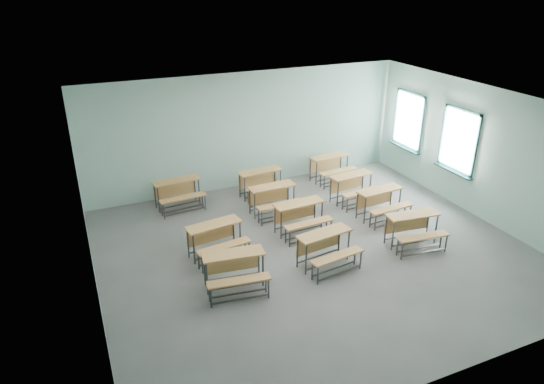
{
  "coord_description": "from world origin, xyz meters",
  "views": [
    {
      "loc": [
        -4.49,
        -8.0,
        5.56
      ],
      "look_at": [
        -0.49,
        1.2,
        1.0
      ],
      "focal_mm": 32.0,
      "sensor_mm": 36.0,
      "label": 1
    }
  ],
  "objects": [
    {
      "name": "room",
      "position": [
        0.08,
        0.03,
        1.6
      ],
      "size": [
        9.04,
        8.04,
        3.24
      ],
      "color": "slate",
      "rests_on": "ground"
    },
    {
      "name": "desk_unit_r0c0",
      "position": [
        -2.06,
        -0.63,
        0.49
      ],
      "size": [
        1.27,
        0.94,
        0.73
      ],
      "rotation": [
        0.0,
        0.0,
        -0.13
      ],
      "color": "#BC8244",
      "rests_on": "ground"
    },
    {
      "name": "desk_unit_r0c1",
      "position": [
        -0.07,
        -0.62,
        0.49
      ],
      "size": [
        1.27,
        0.94,
        0.73
      ],
      "rotation": [
        0.0,
        0.0,
        0.13
      ],
      "color": "#BC8244",
      "rests_on": "ground"
    },
    {
      "name": "desk_unit_r0c2",
      "position": [
        2.1,
        -0.66,
        0.49
      ],
      "size": [
        1.26,
        0.92,
        0.73
      ],
      "rotation": [
        0.0,
        0.0,
        -0.11
      ],
      "color": "#BC8244",
      "rests_on": "ground"
    },
    {
      "name": "desk_unit_r1c0",
      "position": [
        -2.02,
        0.64,
        0.49
      ],
      "size": [
        1.27,
        0.94,
        0.73
      ],
      "rotation": [
        0.0,
        0.0,
        0.14
      ],
      "color": "#BC8244",
      "rests_on": "ground"
    },
    {
      "name": "desk_unit_r1c1",
      "position": [
        0.08,
        0.85,
        0.49
      ],
      "size": [
        1.21,
        0.85,
        0.73
      ],
      "rotation": [
        0.0,
        0.0,
        0.05
      ],
      "color": "#BC8244",
      "rests_on": "ground"
    },
    {
      "name": "desk_unit_r1c2",
      "position": [
        2.23,
        0.73,
        0.49
      ],
      "size": [
        1.24,
        0.88,
        0.73
      ],
      "rotation": [
        0.0,
        0.0,
        0.08
      ],
      "color": "#BC8244",
      "rests_on": "ground"
    },
    {
      "name": "desk_unit_r2c1",
      "position": [
        -0.11,
        1.98,
        0.49
      ],
      "size": [
        1.2,
        0.83,
        0.73
      ],
      "rotation": [
        0.0,
        0.0,
        0.04
      ],
      "color": "#BC8244",
      "rests_on": "ground"
    },
    {
      "name": "desk_unit_r2c2",
      "position": [
        2.11,
        1.82,
        0.49
      ],
      "size": [
        1.26,
        0.92,
        0.73
      ],
      "rotation": [
        0.0,
        0.0,
        0.11
      ],
      "color": "#BC8244",
      "rests_on": "ground"
    },
    {
      "name": "desk_unit_r3c0",
      "position": [
        -2.2,
        3.29,
        0.49
      ],
      "size": [
        1.24,
        0.89,
        0.73
      ],
      "rotation": [
        0.0,
        0.0,
        0.09
      ],
      "color": "#BC8244",
      "rests_on": "ground"
    },
    {
      "name": "desk_unit_r3c1",
      "position": [
        0.01,
        3.04,
        0.49
      ],
      "size": [
        1.23,
        0.88,
        0.73
      ],
      "rotation": [
        0.0,
        0.0,
        0.08
      ],
      "color": "#BC8244",
      "rests_on": "ground"
    },
    {
      "name": "desk_unit_r3c2",
      "position": [
        2.28,
        3.29,
        0.49
      ],
      "size": [
        1.24,
        0.89,
        0.73
      ],
      "rotation": [
        0.0,
        0.0,
        0.09
      ],
      "color": "#BC8244",
      "rests_on": "ground"
    }
  ]
}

